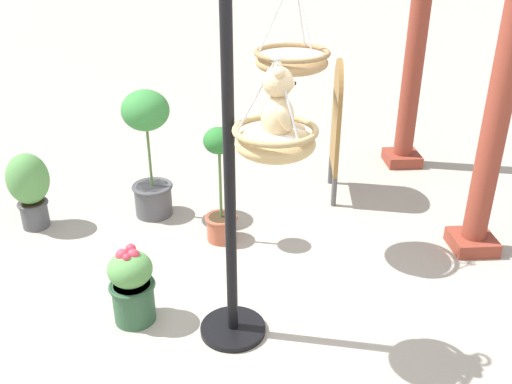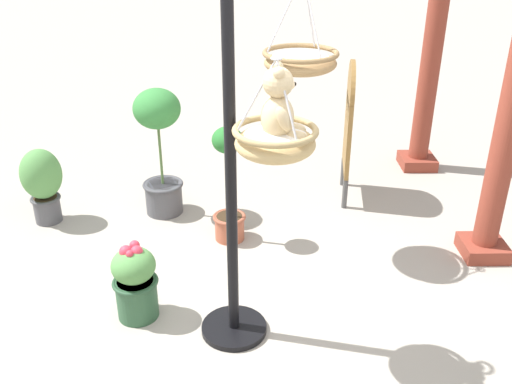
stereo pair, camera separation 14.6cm
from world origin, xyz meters
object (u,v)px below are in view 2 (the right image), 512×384
Objects in this scene: display_pole_central at (232,240)px; hanging_basket_left_high at (300,61)px; display_sign_board at (349,118)px; potted_plant_bushy_green at (135,281)px; potted_plant_small_succulent at (229,189)px; greenhouse_pillar_left at (434,37)px; potted_plant_broad_leaf at (42,181)px; teddy_bear at (280,109)px; hanging_basket_with_teddy at (275,141)px; potted_plant_tall_leafy at (160,145)px.

hanging_basket_left_high is at bearing 155.06° from display_pole_central.
display_sign_board is (-1.99, 1.04, 0.09)m from display_pole_central.
hanging_basket_left_high is at bearing 126.84° from potted_plant_bushy_green.
potted_plant_small_succulent is at bearing -54.13° from display_sign_board.
greenhouse_pillar_left is 3.98m from potted_plant_broad_leaf.
greenhouse_pillar_left reaches higher than potted_plant_bushy_green.
teddy_bear is at bearing 61.08° from display_pole_central.
hanging_basket_with_teddy is at bearing -90.00° from teddy_bear.
hanging_basket_left_high is 2.22m from greenhouse_pillar_left.
greenhouse_pillar_left is at bearing 110.77° from potted_plant_tall_leafy.
hanging_basket_left_high reaches higher than display_sign_board.
display_sign_board is (-0.95, 0.56, -0.78)m from hanging_basket_left_high.
greenhouse_pillar_left is (-2.84, 1.69, -0.21)m from teddy_bear.
hanging_basket_with_teddy reaches higher than teddy_bear.
display_pole_central is 1.22m from potted_plant_small_succulent.
teddy_bear is 0.60× the size of hanging_basket_left_high.
hanging_basket_with_teddy is at bearing 70.72° from potted_plant_bushy_green.
teddy_bear is 0.41× the size of potted_plant_small_succulent.
display_pole_central is 3.38× the size of hanging_basket_left_high.
potted_plant_broad_leaf is at bearing -142.47° from potted_plant_bushy_green.
teddy_bear is 2.87m from potted_plant_broad_leaf.
hanging_basket_with_teddy is 0.47× the size of potted_plant_tall_leafy.
teddy_bear is 0.60× the size of potted_plant_broad_leaf.
teddy_bear is 3.31m from greenhouse_pillar_left.
teddy_bear is 2.28m from potted_plant_tall_leafy.
teddy_bear is at bearing 90.00° from hanging_basket_with_teddy.
potted_plant_tall_leafy is 1.70× the size of potted_plant_broad_leaf.
potted_plant_tall_leafy is (-0.65, -1.16, -0.91)m from hanging_basket_left_high.
display_pole_central is 2.30× the size of potted_plant_small_succulent.
teddy_bear reaches higher than potted_plant_small_succulent.
display_pole_central reaches higher than display_sign_board.
hanging_basket_left_high is at bearing -41.76° from greenhouse_pillar_left.
potted_plant_small_succulent is at bearing 149.12° from potted_plant_bushy_green.
hanging_basket_left_high is 2.54m from potted_plant_broad_leaf.
hanging_basket_left_high is 0.68× the size of potted_plant_small_succulent.
greenhouse_pillar_left is (-1.65, 1.48, -0.17)m from hanging_basket_left_high.
teddy_bear reaches higher than potted_plant_bushy_green.
hanging_basket_left_high reaches higher than teddy_bear.
hanging_basket_with_teddy reaches higher than potted_plant_tall_leafy.
display_pole_central is 0.95m from teddy_bear.
potted_plant_bushy_green is (1.52, 0.01, -0.39)m from potted_plant_tall_leafy.
hanging_basket_with_teddy is at bearing 26.86° from potted_plant_tall_leafy.
hanging_basket_with_teddy is 0.98× the size of potted_plant_bushy_green.
potted_plant_bushy_green is at bearing 0.35° from potted_plant_tall_leafy.
hanging_basket_with_teddy is 1.22m from hanging_basket_left_high.
potted_plant_small_succulent is (1.49, -2.02, -0.94)m from greenhouse_pillar_left.
potted_plant_broad_leaf is at bearing -130.52° from hanging_basket_with_teddy.
potted_plant_bushy_green is at bearing 37.53° from potted_plant_broad_leaf.
hanging_basket_with_teddy is at bearing 49.48° from potted_plant_broad_leaf.
potted_plant_broad_leaf is at bearing -72.45° from greenhouse_pillar_left.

